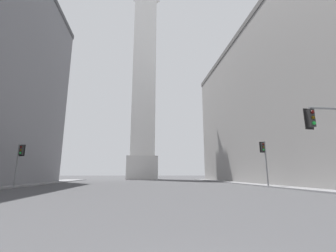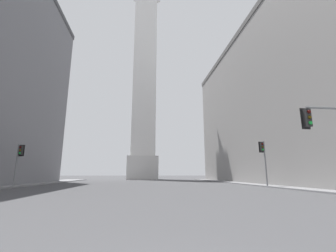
% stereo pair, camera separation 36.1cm
% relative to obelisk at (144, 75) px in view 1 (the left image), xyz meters
% --- Properties ---
extents(sidewalk_right, '(5.00, 73.70, 0.15)m').
position_rel_obelisk_xyz_m(sidewalk_right, '(16.65, -39.31, -30.66)').
color(sidewalk_right, slate).
rests_on(sidewalk_right, ground_plane).
extents(building_right, '(24.90, 50.98, 26.73)m').
position_rel_obelisk_xyz_m(building_right, '(28.67, -30.56, -17.36)').
color(building_right, gray).
rests_on(building_right, ground_plane).
extents(obelisk, '(8.27, 8.27, 64.47)m').
position_rel_obelisk_xyz_m(obelisk, '(0.00, 0.00, 0.00)').
color(obelisk, silver).
rests_on(obelisk, ground_plane).
extents(traffic_light_mid_right, '(0.78, 0.50, 5.41)m').
position_rel_obelisk_xyz_m(traffic_light_mid_right, '(14.25, -38.04, -27.16)').
color(traffic_light_mid_right, slate).
rests_on(traffic_light_mid_right, ground_plane).
extents(traffic_light_mid_left, '(0.78, 0.50, 4.86)m').
position_rel_obelisk_xyz_m(traffic_light_mid_left, '(-14.26, -36.08, -27.53)').
color(traffic_light_mid_left, slate).
rests_on(traffic_light_mid_left, ground_plane).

